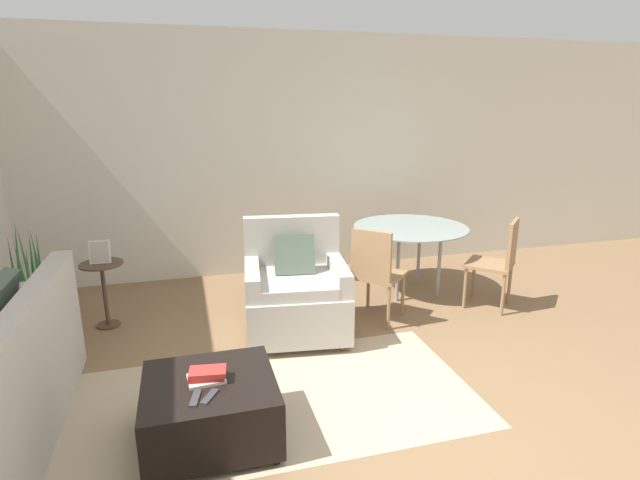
{
  "coord_description": "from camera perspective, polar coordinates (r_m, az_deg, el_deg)",
  "views": [
    {
      "loc": [
        -1.25,
        -2.33,
        1.98
      ],
      "look_at": [
        -0.06,
        1.95,
        0.75
      ],
      "focal_mm": 28.0,
      "sensor_mm": 36.0,
      "label": 1
    }
  ],
  "objects": [
    {
      "name": "ground_plane",
      "position": [
        3.3,
        10.97,
        -21.65
      ],
      "size": [
        20.0,
        20.0,
        0.0
      ],
      "primitive_type": "plane",
      "color": "brown"
    },
    {
      "name": "wall_back",
      "position": [
        5.91,
        -3.23,
        9.56
      ],
      "size": [
        12.0,
        0.06,
        2.75
      ],
      "color": "beige",
      "rests_on": "ground_plane"
    },
    {
      "name": "area_rug",
      "position": [
        3.62,
        -5.81,
        -17.71
      ],
      "size": [
        2.84,
        1.43,
        0.01
      ],
      "color": "tan",
      "rests_on": "ground_plane"
    },
    {
      "name": "armchair",
      "position": [
        4.36,
        -2.81,
        -6.04
      ],
      "size": [
        0.95,
        0.92,
        1.0
      ],
      "color": "#B2ADA3",
      "rests_on": "ground_plane"
    },
    {
      "name": "ottoman",
      "position": [
        3.2,
        -12.4,
        -18.24
      ],
      "size": [
        0.77,
        0.71,
        0.4
      ],
      "color": "black",
      "rests_on": "ground_plane"
    },
    {
      "name": "book_stack",
      "position": [
        3.1,
        -12.78,
        -14.82
      ],
      "size": [
        0.24,
        0.18,
        0.07
      ],
      "color": "beige",
      "rests_on": "ottoman"
    },
    {
      "name": "tv_remote_primary",
      "position": [
        2.97,
        -14.06,
        -17.12
      ],
      "size": [
        0.08,
        0.16,
        0.01
      ],
      "color": "#333338",
      "rests_on": "ottoman"
    },
    {
      "name": "tv_remote_secondary",
      "position": [
        2.96,
        -12.5,
        -17.06
      ],
      "size": [
        0.11,
        0.15,
        0.01
      ],
      "color": "#333338",
      "rests_on": "ottoman"
    },
    {
      "name": "potted_plant",
      "position": [
        5.06,
        -29.76,
        -7.06
      ],
      "size": [
        0.43,
        0.43,
        1.02
      ],
      "color": "brown",
      "rests_on": "ground_plane"
    },
    {
      "name": "side_table",
      "position": [
        4.89,
        -23.51,
        -4.51
      ],
      "size": [
        0.37,
        0.37,
        0.6
      ],
      "color": "#4C3828",
      "rests_on": "ground_plane"
    },
    {
      "name": "picture_frame",
      "position": [
        4.8,
        -23.88,
        -1.27
      ],
      "size": [
        0.18,
        0.07,
        0.21
      ],
      "color": "silver",
      "rests_on": "side_table"
    },
    {
      "name": "dining_table",
      "position": [
        5.35,
        10.28,
        0.82
      ],
      "size": [
        1.2,
        1.2,
        0.72
      ],
      "color": "#8C9E99",
      "rests_on": "ground_plane"
    },
    {
      "name": "dining_chair_near_left",
      "position": [
        4.56,
        6.32,
        -3.34
      ],
      "size": [
        0.59,
        0.59,
        0.9
      ],
      "color": "#93704C",
      "rests_on": "ground_plane"
    },
    {
      "name": "dining_chair_near_right",
      "position": [
        5.17,
        19.85,
        -1.92
      ],
      "size": [
        0.59,
        0.59,
        0.9
      ],
      "color": "#93704C",
      "rests_on": "ground_plane"
    }
  ]
}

